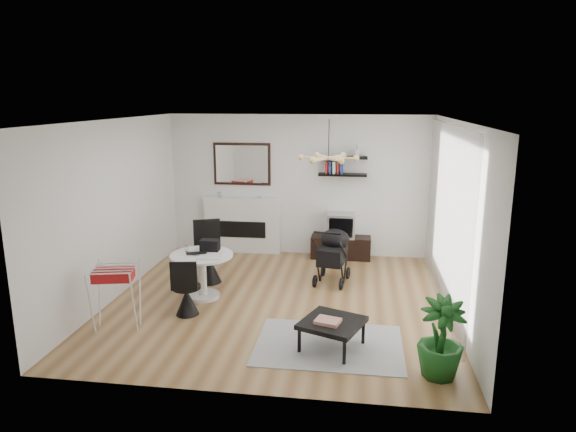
# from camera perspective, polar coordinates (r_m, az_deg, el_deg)

# --- Properties ---
(floor) EXTENTS (5.00, 5.00, 0.00)m
(floor) POSITION_cam_1_polar(r_m,az_deg,el_deg) (7.86, -1.07, -9.46)
(floor) COLOR brown
(floor) RESTS_ON ground
(ceiling) EXTENTS (5.00, 5.00, 0.00)m
(ceiling) POSITION_cam_1_polar(r_m,az_deg,el_deg) (7.27, -1.16, 10.60)
(ceiling) COLOR white
(ceiling) RESTS_ON wall_back
(wall_back) EXTENTS (5.00, 0.00, 5.00)m
(wall_back) POSITION_cam_1_polar(r_m,az_deg,el_deg) (9.88, 1.18, 3.39)
(wall_back) COLOR white
(wall_back) RESTS_ON floor
(wall_left) EXTENTS (0.00, 5.00, 5.00)m
(wall_left) POSITION_cam_1_polar(r_m,az_deg,el_deg) (8.22, -18.60, 0.71)
(wall_left) COLOR white
(wall_left) RESTS_ON floor
(wall_right) EXTENTS (0.00, 5.00, 5.00)m
(wall_right) POSITION_cam_1_polar(r_m,az_deg,el_deg) (7.48, 18.15, -0.43)
(wall_right) COLOR white
(wall_right) RESTS_ON floor
(sheer_curtain) EXTENTS (0.04, 3.60, 2.60)m
(sheer_curtain) POSITION_cam_1_polar(r_m,az_deg,el_deg) (7.66, 17.16, -0.06)
(sheer_curtain) COLOR white
(sheer_curtain) RESTS_ON wall_right
(fireplace) EXTENTS (1.50, 0.17, 2.16)m
(fireplace) POSITION_cam_1_polar(r_m,az_deg,el_deg) (10.13, -5.09, -0.26)
(fireplace) COLOR white
(fireplace) RESTS_ON floor
(shelf_lower) EXTENTS (0.90, 0.25, 0.04)m
(shelf_lower) POSITION_cam_1_polar(r_m,az_deg,el_deg) (9.65, 6.09, 4.59)
(shelf_lower) COLOR black
(shelf_lower) RESTS_ON wall_back
(shelf_upper) EXTENTS (0.90, 0.25, 0.04)m
(shelf_upper) POSITION_cam_1_polar(r_m,az_deg,el_deg) (9.61, 6.13, 6.48)
(shelf_upper) COLOR black
(shelf_upper) RESTS_ON wall_back
(pendant_lamp) EXTENTS (0.90, 0.90, 0.10)m
(pendant_lamp) POSITION_cam_1_polar(r_m,az_deg,el_deg) (7.53, 4.52, 6.46)
(pendant_lamp) COLOR tan
(pendant_lamp) RESTS_ON ceiling
(tv_console) EXTENTS (1.13, 0.39, 0.42)m
(tv_console) POSITION_cam_1_polar(r_m,az_deg,el_deg) (9.88, 5.87, -3.47)
(tv_console) COLOR black
(tv_console) RESTS_ON floor
(crt_tv) EXTENTS (0.52, 0.46, 0.46)m
(crt_tv) POSITION_cam_1_polar(r_m,az_deg,el_deg) (9.76, 5.94, -1.01)
(crt_tv) COLOR #B8B8BA
(crt_tv) RESTS_ON tv_console
(dining_table) EXTENTS (0.95, 0.95, 0.70)m
(dining_table) POSITION_cam_1_polar(r_m,az_deg,el_deg) (7.96, -9.53, -5.82)
(dining_table) COLOR white
(dining_table) RESTS_ON floor
(laptop) EXTENTS (0.35, 0.27, 0.02)m
(laptop) POSITION_cam_1_polar(r_m,az_deg,el_deg) (7.86, -10.15, -4.20)
(laptop) COLOR black
(laptop) RESTS_ON dining_table
(black_bag) EXTENTS (0.29, 0.17, 0.17)m
(black_bag) POSITION_cam_1_polar(r_m,az_deg,el_deg) (8.02, -8.67, -3.22)
(black_bag) COLOR black
(black_bag) RESTS_ON dining_table
(newspaper) EXTENTS (0.41, 0.36, 0.01)m
(newspaper) POSITION_cam_1_polar(r_m,az_deg,el_deg) (7.73, -8.72, -4.48)
(newspaper) COLOR white
(newspaper) RESTS_ON dining_table
(drinking_glass) EXTENTS (0.05, 0.05, 0.09)m
(drinking_glass) POSITION_cam_1_polar(r_m,az_deg,el_deg) (8.06, -11.21, -3.55)
(drinking_glass) COLOR white
(drinking_glass) RESTS_ON dining_table
(chair_far) EXTENTS (0.54, 0.55, 1.03)m
(chair_far) POSITION_cam_1_polar(r_m,az_deg,el_deg) (8.65, -8.78, -5.20)
(chair_far) COLOR black
(chair_far) RESTS_ON floor
(chair_near) EXTENTS (0.41, 0.43, 0.84)m
(chair_near) POSITION_cam_1_polar(r_m,az_deg,el_deg) (7.45, -11.19, -8.84)
(chair_near) COLOR black
(chair_near) RESTS_ON floor
(drying_rack) EXTENTS (0.68, 0.65, 0.86)m
(drying_rack) POSITION_cam_1_polar(r_m,az_deg,el_deg) (7.20, -18.57, -8.48)
(drying_rack) COLOR white
(drying_rack) RESTS_ON floor
(stroller) EXTENTS (0.61, 0.84, 0.98)m
(stroller) POSITION_cam_1_polar(r_m,az_deg,el_deg) (8.57, 5.01, -4.59)
(stroller) COLOR black
(stroller) RESTS_ON floor
(rug) EXTENTS (1.81, 1.31, 0.01)m
(rug) POSITION_cam_1_polar(r_m,az_deg,el_deg) (6.60, 4.58, -14.08)
(rug) COLOR #959595
(rug) RESTS_ON floor
(coffee_table) EXTENTS (0.89, 0.89, 0.35)m
(coffee_table) POSITION_cam_1_polar(r_m,az_deg,el_deg) (6.40, 4.92, -11.84)
(coffee_table) COLOR black
(coffee_table) RESTS_ON rug
(magazines) EXTENTS (0.34, 0.30, 0.04)m
(magazines) POSITION_cam_1_polar(r_m,az_deg,el_deg) (6.31, 4.44, -11.57)
(magazines) COLOR #C74531
(magazines) RESTS_ON coffee_table
(potted_plant) EXTENTS (0.57, 0.57, 0.91)m
(potted_plant) POSITION_cam_1_polar(r_m,az_deg,el_deg) (5.98, 16.63, -12.88)
(potted_plant) COLOR #164E18
(potted_plant) RESTS_ON floor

